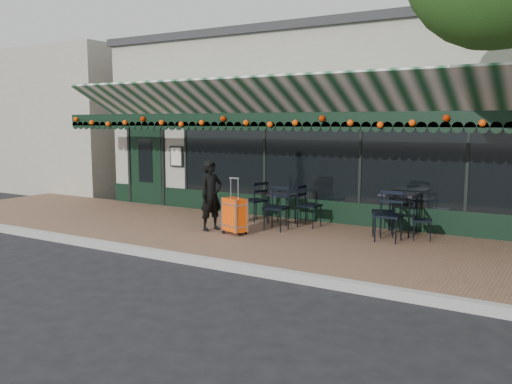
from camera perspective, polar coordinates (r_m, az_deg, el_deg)
The scene contains 15 objects.
ground at distance 9.41m, azimuth -6.10°, elevation -7.51°, with size 80.00×80.00×0.00m, color black.
sidewalk at distance 11.00m, azimuth 0.24°, elevation -4.87°, with size 18.00×4.00×0.15m, color brown.
curb at distance 9.33m, azimuth -6.41°, elevation -7.17°, with size 18.00×0.16×0.15m, color #9E9E99.
restaurant_building at distance 16.04m, azimuth 11.12°, elevation 6.76°, with size 12.00×9.60×4.50m.
neighbor_building_left at distance 23.98m, azimuth -19.53°, elevation 6.95°, with size 12.00×8.00×4.80m, color gray.
woman at distance 11.35m, azimuth -4.75°, elevation -0.38°, with size 0.53×0.35×1.47m, color black.
suitcase at distance 10.97m, azimuth -2.27°, elevation -2.48°, with size 0.57×0.44×1.14m.
cafe_table_a at distance 11.28m, azimuth 14.88°, elevation -0.55°, with size 0.68×0.68×0.84m.
cafe_table_b at distance 12.04m, azimuth 2.75°, elevation -0.56°, with size 0.54×0.54×0.67m.
chair_a_left at distance 11.10m, azimuth 13.24°, elevation -2.14°, with size 0.46×0.46×0.93m, color black, non-canonical shape.
chair_a_right at distance 10.91m, azimuth 17.12°, elevation -2.89°, with size 0.38×0.38×0.76m, color black, non-canonical shape.
chair_a_front at distance 10.58m, azimuth 13.78°, elevation -2.49°, with size 0.49×0.49×0.97m, color black, non-canonical shape.
chair_b_left at distance 12.43m, azimuth -0.10°, elevation -0.93°, with size 0.46×0.46×0.93m, color black, non-canonical shape.
chair_b_right at distance 11.78m, azimuth 5.63°, elevation -1.48°, with size 0.45×0.45×0.91m, color black, non-canonical shape.
chair_b_front at distance 11.36m, azimuth 2.15°, elevation -1.72°, with size 0.46×0.46×0.93m, color black, non-canonical shape.
Camera 1 is at (5.54, -7.22, 2.42)m, focal length 38.00 mm.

